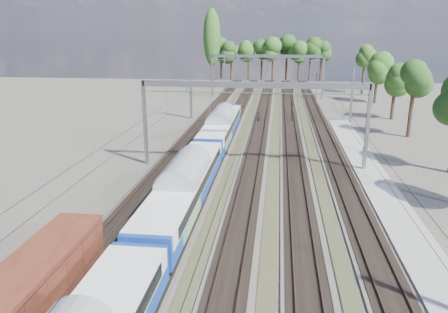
# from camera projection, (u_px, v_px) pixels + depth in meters

# --- Properties ---
(track_bed) EXTENTS (21.00, 130.00, 0.34)m
(track_bed) POSITION_uv_depth(u_px,v_px,m) (259.00, 134.00, 60.59)
(track_bed) COLOR #47423A
(track_bed) RESTS_ON ground
(platform) EXTENTS (3.00, 70.00, 0.30)m
(platform) POSITION_uv_depth(u_px,v_px,m) (392.00, 208.00, 35.35)
(platform) COLOR gray
(platform) RESTS_ON ground
(catenary) EXTENTS (25.65, 130.00, 9.00)m
(catenary) POSITION_uv_depth(u_px,v_px,m) (264.00, 82.00, 66.09)
(catenary) COLOR slate
(catenary) RESTS_ON ground
(tree_belt) EXTENTS (39.10, 101.52, 12.05)m
(tree_belt) POSITION_uv_depth(u_px,v_px,m) (297.00, 54.00, 104.83)
(tree_belt) COLOR black
(tree_belt) RESTS_ON ground
(poplar) EXTENTS (4.40, 4.40, 19.04)m
(poplar) POSITION_uv_depth(u_px,v_px,m) (212.00, 38.00, 109.44)
(poplar) COLOR black
(poplar) RESTS_ON ground
(emu_train) EXTENTS (3.12, 66.00, 4.57)m
(emu_train) POSITION_uv_depth(u_px,v_px,m) (184.00, 184.00, 33.59)
(emu_train) COLOR black
(emu_train) RESTS_ON ground
(freight_boxcar) EXTENTS (2.68, 12.96, 3.34)m
(freight_boxcar) POSITION_uv_depth(u_px,v_px,m) (24.00, 298.00, 20.45)
(freight_boxcar) COLOR black
(freight_boxcar) RESTS_ON ground
(worker) EXTENTS (0.43, 0.64, 1.70)m
(worker) POSITION_uv_depth(u_px,v_px,m) (259.00, 117.00, 68.17)
(worker) COLOR black
(worker) RESTS_ON ground
(signal_near) EXTENTS (0.44, 0.40, 6.31)m
(signal_near) POSITION_uv_depth(u_px,v_px,m) (292.00, 97.00, 67.26)
(signal_near) COLOR black
(signal_near) RESTS_ON ground
(signal_far) EXTENTS (0.37, 0.34, 5.52)m
(signal_far) POSITION_uv_depth(u_px,v_px,m) (317.00, 83.00, 89.09)
(signal_far) COLOR black
(signal_far) RESTS_ON ground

